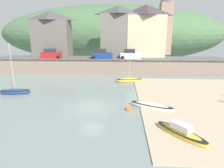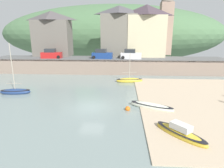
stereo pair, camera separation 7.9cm
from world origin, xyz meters
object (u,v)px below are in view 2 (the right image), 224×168
waterfront_building_centre (119,31)px  parked_car_end_of_row (131,55)px  sailboat_blue_trim (129,80)px  fishing_boat_green (180,133)px  waterfront_building_right (146,31)px  sailboat_far_left (15,91)px  parked_car_by_wall (102,55)px  sailboat_tall_mast (151,106)px  mooring_buoy (128,109)px  waterfront_building_left (52,33)px  church_with_spire (166,19)px  parked_car_near_slipway (51,54)px

waterfront_building_centre → parked_car_end_of_row: bearing=-60.5°
sailboat_blue_trim → fishing_boat_green: bearing=-86.1°
waterfront_building_right → sailboat_far_left: (-18.47, -21.15, -7.64)m
fishing_boat_green → waterfront_building_right: bearing=139.6°
sailboat_far_left → parked_car_by_wall: 19.31m
waterfront_building_centre → waterfront_building_right: size_ratio=0.99×
sailboat_tall_mast → mooring_buoy: (-2.44, -0.58, -0.09)m
sailboat_blue_trim → parked_car_by_wall: sailboat_blue_trim is taller
waterfront_building_centre → waterfront_building_right: 5.84m
fishing_boat_green → sailboat_tall_mast: bearing=154.6°
waterfront_building_left → sailboat_blue_trim: waterfront_building_left is taller
sailboat_far_left → mooring_buoy: 14.96m
church_with_spire → waterfront_building_left: bearing=-171.2°
waterfront_building_left → church_with_spire: size_ratio=0.61×
church_with_spire → parked_car_near_slipway: 27.14m
sailboat_far_left → parked_car_end_of_row: bearing=41.6°
fishing_boat_green → parked_car_by_wall: bearing=158.8°
church_with_spire → fishing_boat_green: size_ratio=3.95×
mooring_buoy → sailboat_blue_trim: bearing=87.6°
parked_car_end_of_row → sailboat_far_left: bearing=-126.0°
parked_car_by_wall → waterfront_building_centre: bearing=58.0°
waterfront_building_right → church_with_spire: (5.00, 4.00, 2.70)m
waterfront_building_right → sailboat_far_left: bearing=-131.1°
church_with_spire → sailboat_far_left: (-23.47, -25.15, -10.34)m
church_with_spire → parked_car_by_wall: church_with_spire is taller
sailboat_far_left → parked_car_near_slipway: sailboat_far_left is taller
waterfront_building_left → church_with_spire: 26.32m
parked_car_near_slipway → mooring_buoy: parked_car_near_slipway is taller
sailboat_blue_trim → parked_car_by_wall: size_ratio=1.13×
waterfront_building_centre → parked_car_end_of_row: size_ratio=2.51×
waterfront_building_left → parked_car_near_slipway: bearing=-76.0°
parked_car_end_of_row → parked_car_near_slipway: bearing=-173.7°
church_with_spire → waterfront_building_centre: bearing=-159.7°
sailboat_blue_trim → parked_car_by_wall: 11.54m
waterfront_building_centre → parked_car_near_slipway: size_ratio=2.55×
church_with_spire → fishing_boat_green: (-5.46, -34.74, -10.31)m
mooring_buoy → parked_car_by_wall: bearing=102.9°
sailboat_tall_mast → mooring_buoy: bearing=-139.6°
sailboat_tall_mast → parked_car_near_slipway: parked_car_near_slipway is taller
waterfront_building_right → mooring_buoy: waterfront_building_right is taller
waterfront_building_left → waterfront_building_centre: 14.98m
waterfront_building_right → parked_car_end_of_row: bearing=-126.2°
sailboat_blue_trim → mooring_buoy: (-0.49, -11.56, -0.13)m
parked_car_near_slipway → parked_car_end_of_row: bearing=-3.9°
sailboat_tall_mast → sailboat_far_left: 17.14m
waterfront_building_right → parked_car_by_wall: 11.23m
waterfront_building_left → parked_car_by_wall: bearing=-21.1°
sailboat_tall_mast → sailboat_blue_trim: bearing=126.9°
fishing_boat_green → sailboat_blue_trim: bearing=151.9°
waterfront_building_centre → sailboat_far_left: bearing=-120.9°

